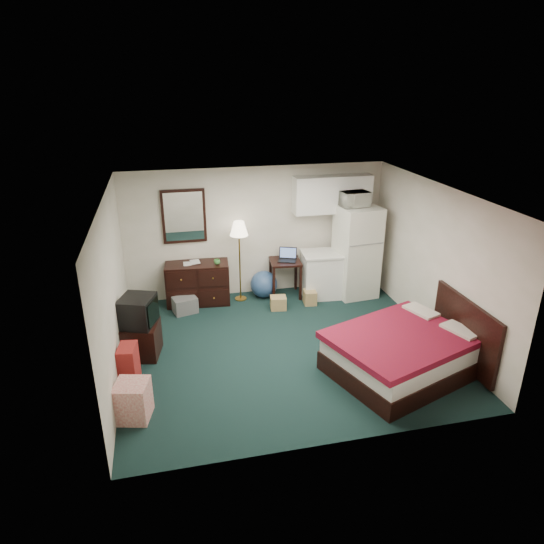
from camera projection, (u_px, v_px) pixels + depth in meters
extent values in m
cube|color=black|center=(284.00, 347.00, 7.76)|extent=(5.00, 4.50, 0.01)
cube|color=beige|center=(286.00, 193.00, 6.82)|extent=(5.00, 4.50, 0.01)
cube|color=beige|center=(256.00, 232.00, 9.32)|extent=(5.00, 0.01, 2.50)
cube|color=beige|center=(336.00, 353.00, 5.26)|extent=(5.00, 0.01, 2.50)
cube|color=beige|center=(112.00, 291.00, 6.77)|extent=(0.01, 4.50, 2.50)
cube|color=beige|center=(435.00, 262.00, 7.81)|extent=(0.01, 4.50, 2.50)
sphere|color=navy|center=(264.00, 284.00, 9.45)|extent=(0.58, 0.58, 0.53)
imported|color=silver|center=(355.00, 197.00, 8.94)|extent=(0.54, 0.34, 0.34)
imported|color=#947B53|center=(183.00, 260.00, 8.91)|extent=(0.15, 0.02, 0.20)
imported|color=#947B53|center=(190.00, 257.00, 8.98)|extent=(0.17, 0.04, 0.23)
imported|color=#438F3F|center=(217.00, 261.00, 8.94)|extent=(0.13, 0.11, 0.12)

